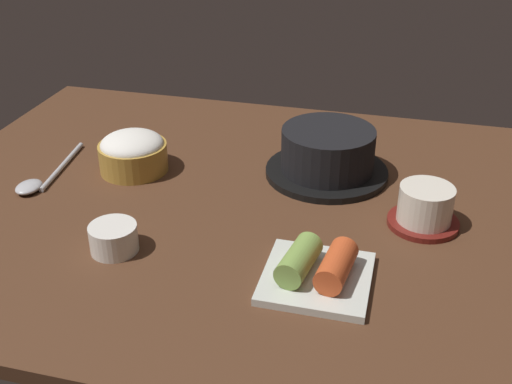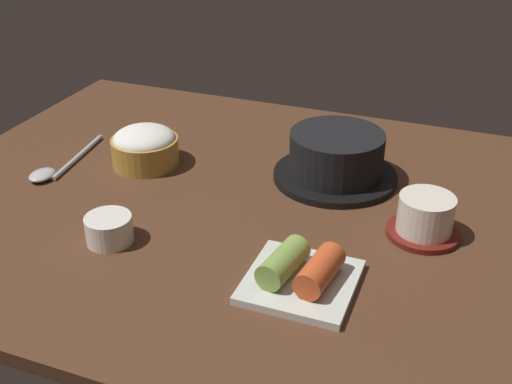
{
  "view_description": "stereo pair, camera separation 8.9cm",
  "coord_description": "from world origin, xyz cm",
  "px_view_note": "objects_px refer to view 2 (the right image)",
  "views": [
    {
      "loc": [
        21.54,
        -77.41,
        48.55
      ],
      "look_at": [
        2.0,
        -2.0,
        5.0
      ],
      "focal_mm": 44.73,
      "sensor_mm": 36.0,
      "label": 1
    },
    {
      "loc": [
        30.03,
        -74.69,
        48.55
      ],
      "look_at": [
        2.0,
        -2.0,
        5.0
      ],
      "focal_mm": 44.73,
      "sensor_mm": 36.0,
      "label": 2
    }
  ],
  "objects_px": {
    "kimchi_plate": "(301,274)",
    "side_bowl_near": "(109,228)",
    "rice_bowl": "(145,146)",
    "tea_cup_with_saucer": "(425,216)",
    "spoon": "(55,169)",
    "stone_pot": "(336,157)"
  },
  "relations": [
    {
      "from": "kimchi_plate",
      "to": "side_bowl_near",
      "type": "bearing_deg",
      "value": 179.83
    },
    {
      "from": "rice_bowl",
      "to": "tea_cup_with_saucer",
      "type": "relative_size",
      "value": 1.11
    },
    {
      "from": "rice_bowl",
      "to": "spoon",
      "type": "xyz_separation_m",
      "value": [
        -0.12,
        -0.08,
        -0.03
      ]
    },
    {
      "from": "kimchi_plate",
      "to": "spoon",
      "type": "relative_size",
      "value": 0.69
    },
    {
      "from": "side_bowl_near",
      "to": "spoon",
      "type": "distance_m",
      "value": 0.23
    },
    {
      "from": "rice_bowl",
      "to": "spoon",
      "type": "relative_size",
      "value": 0.58
    },
    {
      "from": "rice_bowl",
      "to": "kimchi_plate",
      "type": "xyz_separation_m",
      "value": [
        0.33,
        -0.22,
        -0.02
      ]
    },
    {
      "from": "stone_pot",
      "to": "kimchi_plate",
      "type": "distance_m",
      "value": 0.28
    },
    {
      "from": "rice_bowl",
      "to": "side_bowl_near",
      "type": "bearing_deg",
      "value": -72.31
    },
    {
      "from": "side_bowl_near",
      "to": "stone_pot",
      "type": "bearing_deg",
      "value": 50.14
    },
    {
      "from": "rice_bowl",
      "to": "tea_cup_with_saucer",
      "type": "distance_m",
      "value": 0.45
    },
    {
      "from": "rice_bowl",
      "to": "stone_pot",
      "type": "bearing_deg",
      "value": 11.44
    },
    {
      "from": "spoon",
      "to": "stone_pot",
      "type": "bearing_deg",
      "value": 18.19
    },
    {
      "from": "rice_bowl",
      "to": "side_bowl_near",
      "type": "relative_size",
      "value": 1.74
    },
    {
      "from": "stone_pot",
      "to": "spoon",
      "type": "distance_m",
      "value": 0.44
    },
    {
      "from": "rice_bowl",
      "to": "spoon",
      "type": "bearing_deg",
      "value": -147.36
    },
    {
      "from": "stone_pot",
      "to": "tea_cup_with_saucer",
      "type": "distance_m",
      "value": 0.19
    },
    {
      "from": "tea_cup_with_saucer",
      "to": "kimchi_plate",
      "type": "xyz_separation_m",
      "value": [
        -0.12,
        -0.17,
        -0.01
      ]
    },
    {
      "from": "tea_cup_with_saucer",
      "to": "side_bowl_near",
      "type": "height_order",
      "value": "tea_cup_with_saucer"
    },
    {
      "from": "stone_pot",
      "to": "tea_cup_with_saucer",
      "type": "height_order",
      "value": "stone_pot"
    },
    {
      "from": "rice_bowl",
      "to": "side_bowl_near",
      "type": "distance_m",
      "value": 0.23
    },
    {
      "from": "stone_pot",
      "to": "rice_bowl",
      "type": "relative_size",
      "value": 1.78
    }
  ]
}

